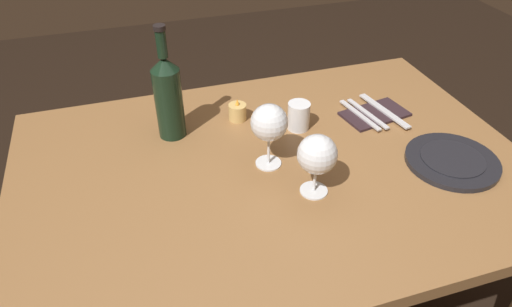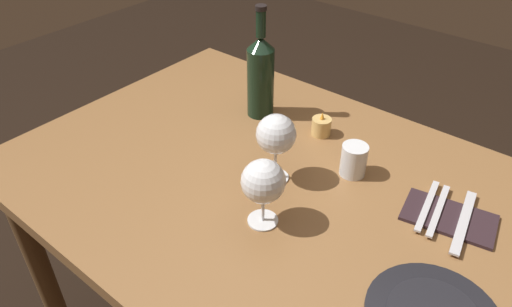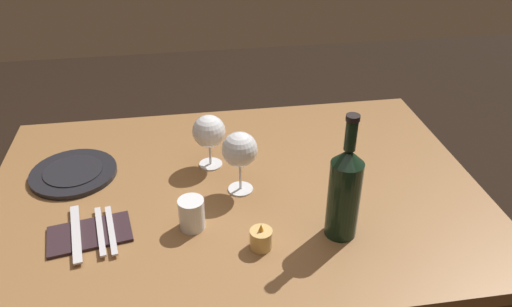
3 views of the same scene
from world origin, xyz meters
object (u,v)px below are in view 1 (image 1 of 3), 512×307
water_tumbler (299,117)px  folded_napkin (375,114)px  wine_glass_left (317,155)px  wine_bottle (168,95)px  wine_glass_right (269,123)px  dinner_plate (452,161)px  table_knife (384,111)px  votive_candle (238,112)px  fork_outer (360,115)px  fork_inner (367,114)px

water_tumbler → folded_napkin: 0.24m
wine_glass_left → wine_bottle: wine_bottle is taller
wine_glass_right → dinner_plate: wine_glass_right is taller
wine_glass_right → dinner_plate: (0.45, -0.14, -0.12)m
table_knife → wine_bottle: bearing=172.5°
wine_glass_left → votive_candle: (-0.09, 0.36, -0.08)m
wine_glass_right → fork_outer: size_ratio=0.95×
votive_candle → fork_outer: size_ratio=0.37×
dinner_plate → fork_inner: size_ratio=1.30×
wine_bottle → table_knife: (0.61, -0.08, -0.11)m
votive_candle → fork_inner: bearing=-15.4°
fork_outer → table_knife: (0.08, 0.00, 0.00)m
wine_glass_right → water_tumbler: (0.13, 0.13, -0.09)m
folded_napkin → table_knife: 0.03m
dinner_plate → fork_inner: dinner_plate is taller
wine_glass_left → wine_glass_right: (-0.07, 0.13, 0.02)m
folded_napkin → fork_inner: size_ratio=1.15×
wine_glass_right → folded_napkin: size_ratio=0.83×
water_tumbler → folded_napkin: (0.24, -0.01, -0.03)m
dinner_plate → table_knife: bearing=99.5°
wine_glass_left → wine_glass_right: size_ratio=0.91×
wine_glass_right → fork_outer: (0.32, 0.13, -0.11)m
wine_glass_right → folded_napkin: (0.37, 0.13, -0.12)m
dinner_plate → folded_napkin: bearing=105.8°
dinner_plate → fork_inner: (-0.10, 0.26, 0.00)m
fork_inner → dinner_plate: bearing=-69.3°
fork_inner → table_knife: size_ratio=0.85×
wine_glass_left → table_knife: bearing=37.5°
wine_glass_left → fork_outer: (0.25, 0.26, -0.10)m
water_tumbler → votive_candle: (-0.15, 0.09, -0.01)m
wine_glass_right → fork_inner: (0.35, 0.13, -0.11)m
wine_bottle → votive_candle: (0.19, 0.02, -0.10)m
wine_bottle → wine_glass_left: bearing=-50.5°
folded_napkin → fork_outer: size_ratio=1.15×
dinner_plate → folded_napkin: (-0.07, 0.26, -0.00)m
wine_glass_left → votive_candle: 0.38m
wine_bottle → fork_outer: bearing=-8.6°
fork_inner → wine_bottle: bearing=171.8°
wine_glass_left → votive_candle: bearing=103.6°
fork_inner → fork_outer: (-0.02, 0.00, 0.00)m
wine_glass_right → table_knife: size_ratio=0.81×
votive_candle → fork_inner: size_ratio=0.37×
dinner_plate → fork_outer: 0.29m
folded_napkin → fork_outer: 0.05m
wine_glass_left → fork_outer: 0.37m
wine_glass_left → dinner_plate: bearing=-0.9°
dinner_plate → folded_napkin: size_ratio=1.13×
fork_outer → wine_glass_right: bearing=-158.8°
wine_bottle → folded_napkin: size_ratio=1.52×
water_tumbler → votive_candle: water_tumbler is taller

